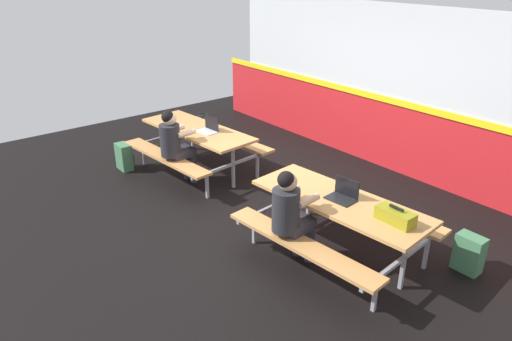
# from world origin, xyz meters

# --- Properties ---
(ground_plane) EXTENTS (10.00, 10.00, 0.02)m
(ground_plane) POSITION_xyz_m (0.00, 0.00, -0.01)
(ground_plane) COLOR black
(accent_backdrop) EXTENTS (8.00, 0.14, 2.60)m
(accent_backdrop) POSITION_xyz_m (0.00, 2.65, 1.25)
(accent_backdrop) COLOR red
(accent_backdrop) RESTS_ON ground
(picnic_table_left) EXTENTS (2.13, 1.72, 0.74)m
(picnic_table_left) POSITION_xyz_m (-1.53, 0.08, 0.58)
(picnic_table_left) COLOR tan
(picnic_table_left) RESTS_ON ground
(picnic_table_right) EXTENTS (2.13, 1.72, 0.74)m
(picnic_table_right) POSITION_xyz_m (1.53, 0.02, 0.58)
(picnic_table_right) COLOR tan
(picnic_table_right) RESTS_ON ground
(student_nearer) EXTENTS (0.39, 0.53, 1.21)m
(student_nearer) POSITION_xyz_m (-1.31, -0.46, 0.71)
(student_nearer) COLOR #2D2D38
(student_nearer) RESTS_ON ground
(student_further) EXTENTS (0.39, 0.53, 1.21)m
(student_further) POSITION_xyz_m (1.35, -0.56, 0.71)
(student_further) COLOR #2D2D38
(student_further) RESTS_ON ground
(laptop_silver) EXTENTS (0.34, 0.25, 0.22)m
(laptop_silver) POSITION_xyz_m (-1.30, 0.14, 0.79)
(laptop_silver) COLOR silver
(laptop_silver) RESTS_ON picnic_table_left
(laptop_dark) EXTENTS (0.34, 0.25, 0.22)m
(laptop_dark) POSITION_xyz_m (1.54, 0.06, 0.79)
(laptop_dark) COLOR black
(laptop_dark) RESTS_ON picnic_table_right
(toolbox_grey) EXTENTS (0.40, 0.18, 0.18)m
(toolbox_grey) POSITION_xyz_m (2.22, 0.08, 0.81)
(toolbox_grey) COLOR olive
(toolbox_grey) RESTS_ON picnic_table_right
(backpack_dark) EXTENTS (0.30, 0.22, 0.44)m
(backpack_dark) POSITION_xyz_m (2.65, 0.95, 0.22)
(backpack_dark) COLOR #3F724C
(backpack_dark) RESTS_ON ground
(tote_bag_bright) EXTENTS (0.34, 0.21, 0.43)m
(tote_bag_bright) POSITION_xyz_m (-2.95, 1.10, 0.19)
(tote_bag_bright) COLOR black
(tote_bag_bright) RESTS_ON ground
(satchel_spare) EXTENTS (0.30, 0.22, 0.44)m
(satchel_spare) POSITION_xyz_m (-2.37, -0.83, 0.22)
(satchel_spare) COLOR #3F724C
(satchel_spare) RESTS_ON ground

